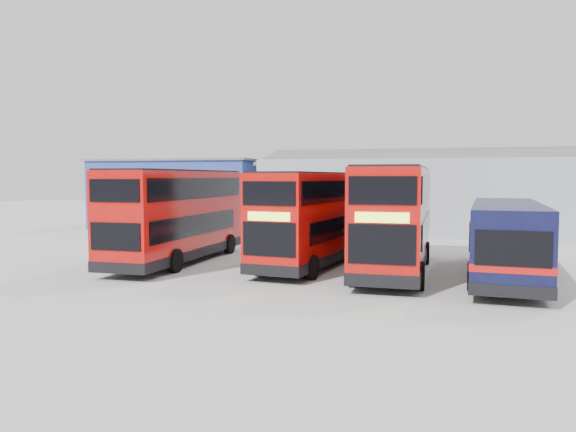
{
  "coord_description": "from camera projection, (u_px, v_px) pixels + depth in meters",
  "views": [
    {
      "loc": [
        4.3,
        -21.64,
        3.85
      ],
      "look_at": [
        -1.91,
        2.56,
        2.1
      ],
      "focal_mm": 35.0,
      "sensor_mm": 36.0,
      "label": 1
    }
  ],
  "objects": [
    {
      "name": "office_block",
      "position": [
        185.0,
        193.0,
        42.92
      ],
      "size": [
        12.3,
        8.32,
        5.12
      ],
      "color": "navy",
      "rests_on": "ground"
    },
    {
      "name": "panel_van",
      "position": [
        112.0,
        214.0,
        38.73
      ],
      "size": [
        3.8,
        5.54,
        2.26
      ],
      "rotation": [
        0.0,
        0.0,
        0.38
      ],
      "color": "silver",
      "rests_on": "ground"
    },
    {
      "name": "single_decker_blue",
      "position": [
        506.0,
        241.0,
        21.23
      ],
      "size": [
        3.33,
        10.73,
        2.86
      ],
      "rotation": [
        0.0,
        0.0,
        3.06
      ],
      "color": "black",
      "rests_on": "ground"
    },
    {
      "name": "double_decker_left",
      "position": [
        177.0,
        217.0,
        25.07
      ],
      "size": [
        2.71,
        9.9,
        4.16
      ],
      "rotation": [
        0.0,
        0.0,
        3.12
      ],
      "color": "#BA0D0A",
      "rests_on": "ground"
    },
    {
      "name": "ground_plane",
      "position": [
        319.0,
        274.0,
        22.24
      ],
      "size": [
        120.0,
        120.0,
        0.0
      ],
      "primitive_type": "plane",
      "color": "#A8A8A2",
      "rests_on": "ground"
    },
    {
      "name": "maintenance_shed",
      "position": [
        486.0,
        195.0,
        39.4
      ],
      "size": [
        30.5,
        12.0,
        5.89
      ],
      "color": "#9A9FA8",
      "rests_on": "ground"
    },
    {
      "name": "double_decker_centre",
      "position": [
        314.0,
        219.0,
        24.29
      ],
      "size": [
        3.64,
        9.78,
        4.05
      ],
      "rotation": [
        0.0,
        0.0,
        -0.14
      ],
      "color": "#BA0D0A",
      "rests_on": "ground"
    },
    {
      "name": "double_decker_right",
      "position": [
        395.0,
        220.0,
        22.53
      ],
      "size": [
        2.73,
        10.1,
        4.24
      ],
      "rotation": [
        0.0,
        0.0,
        -0.02
      ],
      "color": "#BA0D0A",
      "rests_on": "ground"
    }
  ]
}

